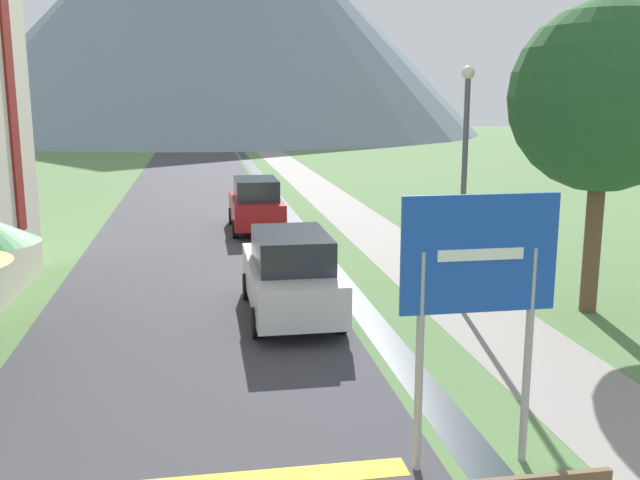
{
  "coord_description": "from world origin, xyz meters",
  "views": [
    {
      "loc": [
        -2.23,
        -3.33,
        4.6
      ],
      "look_at": [
        0.04,
        10.0,
        1.85
      ],
      "focal_mm": 40.0,
      "sensor_mm": 36.0,
      "label": 1
    }
  ],
  "objects_px": {
    "road_sign": "(478,285)",
    "parked_car_far": "(256,204)",
    "tree_by_path": "(604,98)",
    "streetlamp": "(464,168)",
    "parked_car_near": "(291,274)"
  },
  "relations": [
    {
      "from": "parked_car_near",
      "to": "streetlamp",
      "type": "xyz_separation_m",
      "value": [
        3.77,
        0.03,
        2.17
      ]
    },
    {
      "from": "parked_car_far",
      "to": "streetlamp",
      "type": "height_order",
      "value": "streetlamp"
    },
    {
      "from": "tree_by_path",
      "to": "streetlamp",
      "type": "bearing_deg",
      "value": 163.08
    },
    {
      "from": "parked_car_near",
      "to": "streetlamp",
      "type": "bearing_deg",
      "value": 0.42
    },
    {
      "from": "road_sign",
      "to": "tree_by_path",
      "type": "bearing_deg",
      "value": 49.65
    },
    {
      "from": "parked_car_near",
      "to": "tree_by_path",
      "type": "distance_m",
      "value": 7.4
    },
    {
      "from": "streetlamp",
      "to": "road_sign",
      "type": "bearing_deg",
      "value": -109.34
    },
    {
      "from": "parked_car_near",
      "to": "parked_car_far",
      "type": "relative_size",
      "value": 1.04
    },
    {
      "from": "streetlamp",
      "to": "parked_car_far",
      "type": "bearing_deg",
      "value": 110.6
    },
    {
      "from": "parked_car_near",
      "to": "streetlamp",
      "type": "distance_m",
      "value": 4.35
    },
    {
      "from": "road_sign",
      "to": "parked_car_far",
      "type": "height_order",
      "value": "road_sign"
    },
    {
      "from": "streetlamp",
      "to": "tree_by_path",
      "type": "xyz_separation_m",
      "value": [
        2.63,
        -0.8,
        1.46
      ]
    },
    {
      "from": "parked_car_near",
      "to": "tree_by_path",
      "type": "height_order",
      "value": "tree_by_path"
    },
    {
      "from": "parked_car_far",
      "to": "tree_by_path",
      "type": "relative_size",
      "value": 0.64
    },
    {
      "from": "road_sign",
      "to": "parked_car_far",
      "type": "bearing_deg",
      "value": 94.77
    }
  ]
}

